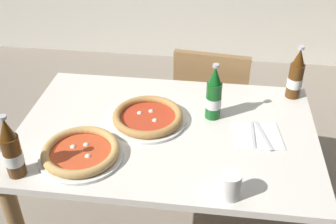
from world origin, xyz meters
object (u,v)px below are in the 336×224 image
beer_bottle_left (296,76)px  paper_cup (230,185)px  beer_bottle_right (214,96)px  dining_table_main (166,151)px  pizza_margherita_near (81,152)px  napkin_with_cutlery (258,136)px  beer_bottle_center (12,151)px  chair_behind_table (211,105)px  pizza_marinara_far (148,117)px

beer_bottle_left → paper_cup: beer_bottle_left is taller
beer_bottle_right → dining_table_main: bearing=-147.7°
pizza_margherita_near → beer_bottle_left: 0.98m
dining_table_main → napkin_with_cutlery: size_ratio=5.96×
beer_bottle_center → paper_cup: (0.74, -0.01, -0.06)m
chair_behind_table → pizza_margherita_near: (-0.46, -0.82, 0.29)m
chair_behind_table → beer_bottle_center: bearing=61.4°
chair_behind_table → pizza_marinara_far: 0.69m
beer_bottle_left → paper_cup: size_ratio=2.60×
pizza_marinara_far → paper_cup: size_ratio=3.33×
pizza_marinara_far → paper_cup: paper_cup is taller
beer_bottle_right → napkin_with_cutlery: size_ratio=1.23×
beer_bottle_left → beer_bottle_center: (-1.02, -0.65, 0.00)m
pizza_margherita_near → beer_bottle_right: 0.58m
dining_table_main → pizza_marinara_far: (-0.08, 0.04, 0.13)m
pizza_margherita_near → beer_bottle_right: beer_bottle_right is taller
beer_bottle_right → napkin_with_cutlery: beer_bottle_right is taller
beer_bottle_right → beer_bottle_left: bearing=30.8°
beer_bottle_center → chair_behind_table: bearing=55.0°
napkin_with_cutlery → paper_cup: size_ratio=2.12×
chair_behind_table → pizza_marinara_far: chair_behind_table is taller
chair_behind_table → paper_cup: (0.08, -0.95, 0.32)m
chair_behind_table → beer_bottle_center: (-0.66, -0.94, 0.37)m
pizza_marinara_far → beer_bottle_center: bearing=-137.3°
napkin_with_cutlery → beer_bottle_right: bearing=147.4°
beer_bottle_left → beer_bottle_center: 1.21m
beer_bottle_right → paper_cup: bearing=-80.9°
paper_cup → napkin_with_cutlery: bearing=71.6°
beer_bottle_right → napkin_with_cutlery: 0.24m
beer_bottle_center → dining_table_main: bearing=34.1°
dining_table_main → pizza_margherita_near: pizza_margherita_near is taller
dining_table_main → napkin_with_cutlery: bearing=-0.6°
paper_cup → beer_bottle_center: bearing=179.0°
beer_bottle_left → napkin_with_cutlery: beer_bottle_left is taller
chair_behind_table → beer_bottle_left: size_ratio=3.44×
napkin_with_cutlery → pizza_margherita_near: bearing=-162.5°
beer_bottle_left → beer_bottle_right: 0.41m
pizza_margherita_near → beer_bottle_center: beer_bottle_center is taller
chair_behind_table → beer_bottle_center: beer_bottle_center is taller
pizza_marinara_far → beer_bottle_left: 0.68m
pizza_marinara_far → chair_behind_table: bearing=65.8°
beer_bottle_center → beer_bottle_right: bearing=33.6°
pizza_marinara_far → beer_bottle_center: size_ratio=1.28×
pizza_marinara_far → beer_bottle_left: beer_bottle_left is taller
beer_bottle_center → napkin_with_cutlery: bearing=20.9°
beer_bottle_left → pizza_marinara_far: bearing=-155.5°
pizza_margherita_near → dining_table_main: bearing=36.0°
beer_bottle_left → beer_bottle_center: size_ratio=1.00×
dining_table_main → beer_bottle_right: beer_bottle_right is taller
pizza_margherita_near → napkin_with_cutlery: pizza_margherita_near is taller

